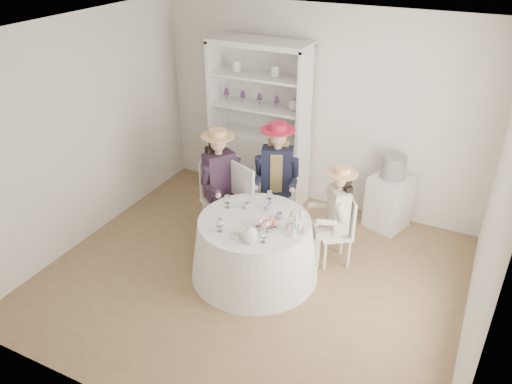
% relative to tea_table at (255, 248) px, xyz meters
% --- Properties ---
extents(ground, '(4.50, 4.50, 0.00)m').
position_rel_tea_table_xyz_m(ground, '(0.00, -0.07, -0.35)').
color(ground, brown).
rests_on(ground, ground).
extents(ceiling, '(4.50, 4.50, 0.00)m').
position_rel_tea_table_xyz_m(ceiling, '(0.00, -0.07, 2.35)').
color(ceiling, white).
rests_on(ceiling, wall_back).
extents(wall_back, '(4.50, 0.00, 4.50)m').
position_rel_tea_table_xyz_m(wall_back, '(0.00, 1.93, 1.00)').
color(wall_back, silver).
rests_on(wall_back, ground).
extents(wall_front, '(4.50, 0.00, 4.50)m').
position_rel_tea_table_xyz_m(wall_front, '(0.00, -2.07, 1.00)').
color(wall_front, silver).
rests_on(wall_front, ground).
extents(wall_left, '(0.00, 4.50, 4.50)m').
position_rel_tea_table_xyz_m(wall_left, '(-2.25, -0.07, 1.00)').
color(wall_left, silver).
rests_on(wall_left, ground).
extents(wall_right, '(0.00, 4.50, 4.50)m').
position_rel_tea_table_xyz_m(wall_right, '(2.25, -0.07, 1.00)').
color(wall_right, silver).
rests_on(wall_right, ground).
extents(tea_table, '(1.44, 1.44, 0.71)m').
position_rel_tea_table_xyz_m(tea_table, '(0.00, 0.00, 0.00)').
color(tea_table, white).
rests_on(tea_table, ground).
extents(hutch, '(1.36, 0.57, 2.25)m').
position_rel_tea_table_xyz_m(hutch, '(-0.73, 1.64, 0.45)').
color(hutch, silver).
rests_on(hutch, ground).
extents(side_table, '(0.58, 0.58, 0.71)m').
position_rel_tea_table_xyz_m(side_table, '(1.11, 1.68, 0.00)').
color(side_table, silver).
rests_on(side_table, ground).
extents(hatbox, '(0.37, 0.37, 0.30)m').
position_rel_tea_table_xyz_m(hatbox, '(1.11, 1.68, 0.50)').
color(hatbox, black).
rests_on(hatbox, side_table).
extents(guest_left, '(0.61, 0.56, 1.42)m').
position_rel_tea_table_xyz_m(guest_left, '(-0.75, 0.57, 0.45)').
color(guest_left, silver).
rests_on(guest_left, ground).
extents(guest_mid, '(0.56, 0.60, 1.47)m').
position_rel_tea_table_xyz_m(guest_mid, '(-0.16, 0.94, 0.48)').
color(guest_mid, silver).
rests_on(guest_mid, ground).
extents(guest_right, '(0.53, 0.50, 1.25)m').
position_rel_tea_table_xyz_m(guest_right, '(0.73, 0.60, 0.35)').
color(guest_right, silver).
rests_on(guest_right, ground).
extents(spare_chair, '(0.56, 0.56, 1.03)m').
position_rel_tea_table_xyz_m(spare_chair, '(-0.39, 0.67, 0.20)').
color(spare_chair, silver).
rests_on(spare_chair, ground).
extents(teacup_a, '(0.08, 0.08, 0.06)m').
position_rel_tea_table_xyz_m(teacup_a, '(-0.20, 0.19, 0.39)').
color(teacup_a, white).
rests_on(teacup_a, tea_table).
extents(teacup_b, '(0.08, 0.08, 0.07)m').
position_rel_tea_table_xyz_m(teacup_b, '(0.04, 0.28, 0.39)').
color(teacup_b, white).
rests_on(teacup_b, tea_table).
extents(teacup_c, '(0.10, 0.10, 0.06)m').
position_rel_tea_table_xyz_m(teacup_c, '(0.22, 0.15, 0.39)').
color(teacup_c, white).
rests_on(teacup_c, tea_table).
extents(flower_bowl, '(0.25, 0.25, 0.05)m').
position_rel_tea_table_xyz_m(flower_bowl, '(0.21, -0.08, 0.38)').
color(flower_bowl, white).
rests_on(flower_bowl, tea_table).
extents(flower_arrangement, '(0.17, 0.17, 0.06)m').
position_rel_tea_table_xyz_m(flower_arrangement, '(0.19, -0.09, 0.44)').
color(flower_arrangement, pink).
rests_on(flower_arrangement, tea_table).
extents(table_teapot, '(0.24, 0.17, 0.18)m').
position_rel_tea_table_xyz_m(table_teapot, '(0.14, -0.38, 0.44)').
color(table_teapot, white).
rests_on(table_teapot, tea_table).
extents(sandwich_plate, '(0.25, 0.25, 0.06)m').
position_rel_tea_table_xyz_m(sandwich_plate, '(0.01, -0.31, 0.37)').
color(sandwich_plate, white).
rests_on(sandwich_plate, tea_table).
extents(cupcake_stand, '(0.25, 0.25, 0.24)m').
position_rel_tea_table_xyz_m(cupcake_stand, '(0.49, -0.01, 0.45)').
color(cupcake_stand, white).
rests_on(cupcake_stand, tea_table).
extents(stemware_set, '(0.87, 0.84, 0.15)m').
position_rel_tea_table_xyz_m(stemware_set, '(0.00, 0.00, 0.43)').
color(stemware_set, white).
rests_on(stemware_set, tea_table).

